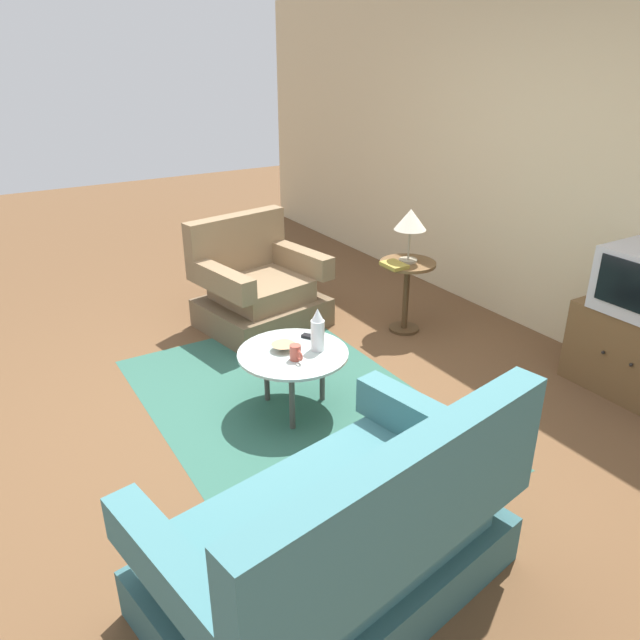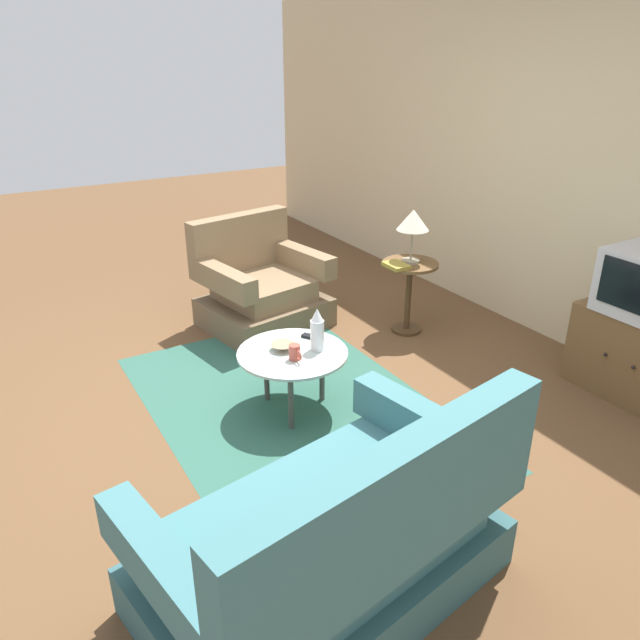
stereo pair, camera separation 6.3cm
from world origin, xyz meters
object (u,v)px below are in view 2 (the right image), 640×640
armchair (260,290)px  side_table (409,283)px  vase (317,330)px  book (396,265)px  coffee_table (293,358)px  tv_stand (639,357)px  mug (295,352)px  tv_remote_dark (313,337)px  table_lamp (413,222)px  bowl (283,347)px  couch (333,542)px

armchair → side_table: (0.76, 0.98, 0.12)m
vase → book: (-0.60, 1.07, 0.06)m
coffee_table → tv_stand: size_ratio=0.84×
armchair → vase: armchair is taller
tv_stand → mug: (-0.92, -2.10, 0.18)m
mug → tv_remote_dark: bearing=129.8°
armchair → side_table: 1.25m
coffee_table → side_table: (-0.58, 1.39, 0.05)m
table_lamp → bowl: table_lamp is taller
couch → bowl: 1.55m
vase → tv_remote_dark: 0.21m
couch → book: bearing=37.5°
couch → bowl: size_ratio=10.55×
tv_stand → bowl: bearing=-117.1°
tv_remote_dark → book: size_ratio=0.74×
tv_stand → bowl: size_ratio=5.38×
couch → book: size_ratio=7.90×
armchair → mug: 1.52m
armchair → table_lamp: size_ratio=2.47×
mug → armchair: bearing=163.0°
side_table → tv_remote_dark: side_table is taller
couch → vase: bearing=52.1°
tv_stand → tv_remote_dark: size_ratio=5.46×
tv_remote_dark → tv_stand: bearing=28.2°
vase → mug: size_ratio=2.34×
table_lamp → couch: bearing=-44.5°
side_table → vase: (0.64, -1.24, 0.13)m
tv_stand → table_lamp: table_lamp is taller
armchair → couch: bearing=60.6°
vase → tv_remote_dark: vase is taller
side_table → book: 0.25m
coffee_table → table_lamp: size_ratio=1.65×
side_table → book: bearing=-78.4°
bowl → coffee_table: bearing=33.8°
table_lamp → vase: table_lamp is taller
armchair → couch: size_ratio=0.64×
side_table → bowl: size_ratio=3.85×
tv_stand → mug: bearing=-113.7°
table_lamp → mug: size_ratio=3.52×
coffee_table → vase: bearing=71.1°
couch → bowl: (-1.46, 0.52, 0.14)m
side_table → vase: bearing=-62.8°
couch → vase: couch is taller
couch → side_table: size_ratio=2.74×
side_table → tv_remote_dark: size_ratio=3.91×
tv_remote_dark → armchair: bearing=140.2°
couch → side_table: (-1.98, 1.95, 0.13)m
mug → tv_stand: bearing=66.3°
coffee_table → mug: (0.10, -0.04, 0.09)m
vase → mug: 0.21m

